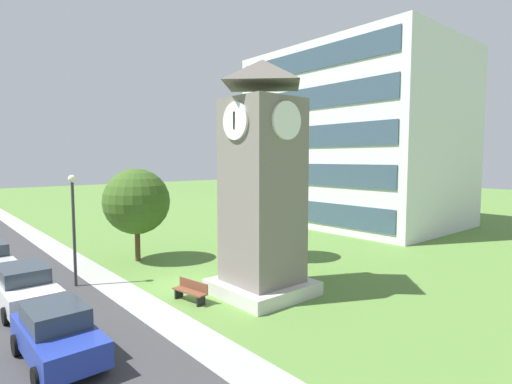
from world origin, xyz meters
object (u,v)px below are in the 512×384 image
(tree_near_tower, at_px, (269,192))
(parked_car_white, at_px, (24,287))
(park_bench, at_px, (191,291))
(street_lamp, at_px, (73,217))
(clock_tower, at_px, (262,192))
(tree_by_building, at_px, (137,201))
(parked_car_blue, at_px, (57,333))

(tree_near_tower, distance_m, parked_car_white, 13.40)
(park_bench, xyz_separation_m, street_lamp, (-5.41, -3.13, 2.91))
(parked_car_white, bearing_deg, clock_tower, 59.15)
(clock_tower, xyz_separation_m, tree_by_building, (-9.23, -1.83, -1.07))
(parked_car_white, bearing_deg, tree_by_building, 121.26)
(street_lamp, bearing_deg, tree_near_tower, 78.02)
(clock_tower, distance_m, parked_car_white, 10.70)
(tree_near_tower, bearing_deg, clock_tower, -44.83)
(street_lamp, relative_size, tree_near_tower, 0.93)
(street_lamp, distance_m, tree_by_building, 5.02)
(park_bench, xyz_separation_m, tree_near_tower, (-3.17, 7.40, 3.66))
(park_bench, bearing_deg, street_lamp, -149.94)
(parked_car_white, distance_m, parked_car_blue, 5.68)
(street_lamp, relative_size, parked_car_white, 1.13)
(tree_near_tower, xyz_separation_m, parked_car_white, (-0.71, -12.98, -3.25))
(clock_tower, bearing_deg, tree_near_tower, 135.17)
(street_lamp, height_order, tree_by_building, tree_by_building)
(tree_near_tower, bearing_deg, parked_car_blue, -69.30)
(clock_tower, relative_size, tree_near_tower, 1.81)
(clock_tower, xyz_separation_m, parked_car_blue, (0.54, -8.75, -3.81))
(clock_tower, distance_m, tree_by_building, 9.47)
(street_lamp, relative_size, tree_by_building, 0.97)
(clock_tower, height_order, park_bench, clock_tower)
(street_lamp, distance_m, parked_car_blue, 8.06)
(clock_tower, distance_m, park_bench, 5.32)
(park_bench, height_order, parked_car_white, parked_car_white)
(clock_tower, xyz_separation_m, street_lamp, (-6.66, -6.13, -1.30))
(tree_by_building, height_order, parked_car_blue, tree_by_building)
(park_bench, distance_m, tree_by_building, 8.65)
(street_lamp, xyz_separation_m, tree_by_building, (-2.57, 4.30, 0.23))
(tree_near_tower, relative_size, parked_car_blue, 1.38)
(tree_by_building, relative_size, parked_car_blue, 1.32)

